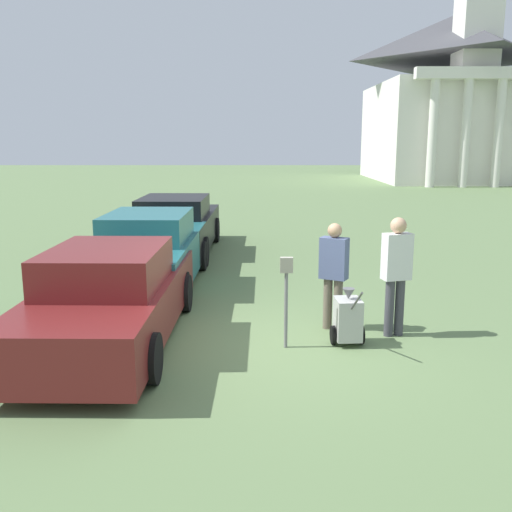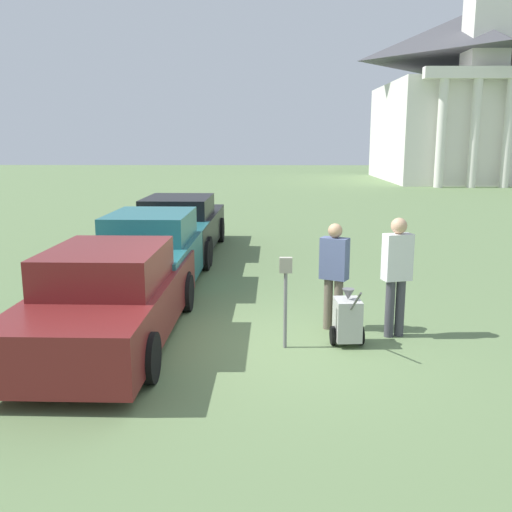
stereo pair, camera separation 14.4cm
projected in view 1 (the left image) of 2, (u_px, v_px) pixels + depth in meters
The scene contains 9 objects.
ground_plane at pixel (274, 346), 8.33m from camera, with size 120.00×120.00×0.00m, color #607A4C.
parked_car_maroon at pixel (112, 298), 8.37m from camera, with size 1.96×4.91×1.45m.
parked_car_teal at pixel (151, 253), 11.47m from camera, with size 1.96×4.98×1.55m.
parked_car_black at pixel (176, 227), 15.00m from camera, with size 2.07×5.32×1.50m.
parking_meter at pixel (287, 285), 8.08m from camera, with size 0.18×0.09×1.33m.
person_worker at pixel (334, 270), 8.87m from camera, with size 0.47×0.39×1.70m.
person_supervisor at pixel (397, 269), 8.56m from camera, with size 0.46×0.32×1.83m.
equipment_cart at pixel (348, 319), 8.32m from camera, with size 0.49×1.00×1.00m.
church at pixel (452, 89), 40.94m from camera, with size 10.46×13.47×26.63m.
Camera 1 is at (-0.26, -7.89, 2.95)m, focal length 40.00 mm.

